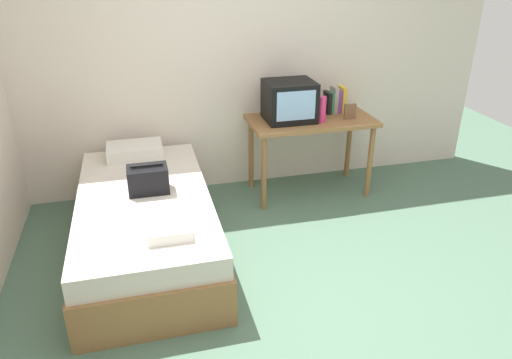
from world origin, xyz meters
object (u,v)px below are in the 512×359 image
Objects in this scene: pillow at (135,151)px; magazine at (130,223)px; tv at (289,101)px; water_bottle at (322,109)px; picture_frame at (350,112)px; remote_dark at (173,225)px; bed at (147,224)px; folded_towel at (169,231)px; handbag at (148,179)px; book_row at (335,101)px; desk at (311,128)px.

magazine is (-0.07, -1.17, -0.05)m from pillow.
water_bottle is (0.27, -0.12, -0.06)m from tv.
remote_dark is at bearing -147.63° from picture_frame.
bed is 0.71m from folded_towel.
book_row is at bearing 23.12° from handbag.
pillow is (-1.40, 0.07, -0.37)m from tv.
pillow is at bearing 173.50° from water_bottle.
pillow is 1.30m from remote_dark.
folded_towel is at bearing -77.66° from bed.
book_row is at bearing 13.80° from tv.
tv is 3.08× the size of picture_frame.
remote_dark is (-1.41, -1.21, -0.14)m from desk.
handbag is (0.05, 0.05, 0.36)m from bed.
tv is at bearing 36.83° from magazine.
bed is 12.82× the size of remote_dark.
desk is at bearing 42.47° from folded_towel.
picture_frame is at bearing 16.14° from handbag.
handbag is at bearing -157.33° from desk.
tv is 1.76m from remote_dark.
pillow is (-1.96, 0.18, -0.26)m from picture_frame.
picture_frame is at bearing -11.43° from tv.
bed is 2.13m from book_row.
bed is 4.55× the size of tv.
handbag is at bearing -163.86° from picture_frame.
water_bottle is 0.95× the size of book_row.
remote_dark is (0.18, -0.51, 0.27)m from bed.
bed is 1.72× the size of desk.
picture_frame is 0.51× the size of folded_towel.
water_bottle is at bearing 36.84° from remote_dark.
water_bottle is at bearing -6.50° from pillow.
remote_dark reaches higher than magazine.
water_bottle is at bearing -133.13° from book_row.
tv is 1.47× the size of handbag.
handbag is (0.08, -0.72, 0.04)m from pillow.
folded_towel is (0.09, -0.68, -0.06)m from handbag.
book_row is at bearing 25.48° from desk.
book_row reaches higher than bed.
tv is 2.82× the size of remote_dark.
picture_frame is 0.49× the size of magazine.
remote_dark is at bearing -139.42° from desk.
picture_frame reaches higher than remote_dark.
book_row is 0.52× the size of pillow.
desk reaches higher than magazine.
picture_frame is (0.34, -0.10, 0.17)m from desk.
handbag reaches higher than bed.
picture_frame is 2.09m from remote_dark.
magazine is (-0.11, -0.40, 0.26)m from bed.
pillow is at bearing 177.29° from tv.
bed is 1.84m from water_bottle.
tv reaches higher than book_row.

